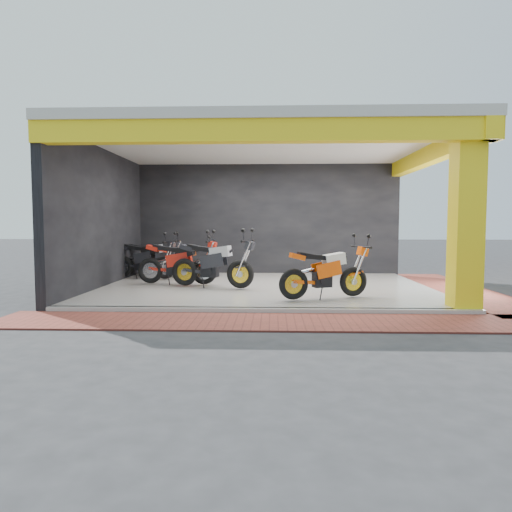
{
  "coord_description": "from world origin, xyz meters",
  "views": [
    {
      "loc": [
        0.19,
        -9.3,
        1.64
      ],
      "look_at": [
        -0.2,
        1.22,
        0.9
      ],
      "focal_mm": 32.0,
      "sensor_mm": 36.0,
      "label": 1
    }
  ],
  "objects": [
    {
      "name": "showroom_ceiling",
      "position": [
        0.0,
        2.0,
        3.6
      ],
      "size": [
        8.4,
        6.4,
        0.2
      ],
      "primitive_type": "cube",
      "color": "beige",
      "rests_on": "corner_column"
    },
    {
      "name": "paver_front",
      "position": [
        0.0,
        -1.8,
        0.01
      ],
      "size": [
        9.0,
        1.4,
        0.03
      ],
      "primitive_type": "cube",
      "color": "#983E32",
      "rests_on": "ground"
    },
    {
      "name": "moto_row_e",
      "position": [
        -2.84,
        4.21,
        0.73
      ],
      "size": [
        2.18,
        1.25,
        1.26
      ],
      "primitive_type": null,
      "rotation": [
        0.0,
        0.0,
        0.25
      ],
      "color": "black",
      "rests_on": "showroom_floor"
    },
    {
      "name": "paver_right",
      "position": [
        4.8,
        2.0,
        0.01
      ],
      "size": [
        1.4,
        7.0,
        0.03
      ],
      "primitive_type": "cube",
      "color": "#983E32",
      "rests_on": "ground"
    },
    {
      "name": "moto_row_c",
      "position": [
        -1.81,
        3.76,
        0.68
      ],
      "size": [
        1.99,
        1.04,
        1.15
      ],
      "primitive_type": null,
      "rotation": [
        0.0,
        0.0,
        0.19
      ],
      "color": "red",
      "rests_on": "showroom_floor"
    },
    {
      "name": "floor_kerb",
      "position": [
        0.0,
        -1.02,
        0.05
      ],
      "size": [
        8.0,
        0.2,
        0.1
      ],
      "primitive_type": "cube",
      "color": "beige",
      "rests_on": "ground"
    },
    {
      "name": "corner_column",
      "position": [
        3.75,
        -0.75,
        1.75
      ],
      "size": [
        0.5,
        0.5,
        3.5
      ],
      "primitive_type": "cube",
      "color": "yellow",
      "rests_on": "ground"
    },
    {
      "name": "showroom_floor",
      "position": [
        0.0,
        2.0,
        0.05
      ],
      "size": [
        8.0,
        6.0,
        0.1
      ],
      "primitive_type": "cube",
      "color": "beige",
      "rests_on": "ground"
    },
    {
      "name": "back_wall",
      "position": [
        0.0,
        5.1,
        1.75
      ],
      "size": [
        8.2,
        0.2,
        3.5
      ],
      "primitive_type": "cube",
      "color": "black",
      "rests_on": "ground"
    },
    {
      "name": "moto_row_a",
      "position": [
        -0.57,
        1.35,
        0.79
      ],
      "size": [
        2.4,
        1.46,
        1.38
      ],
      "primitive_type": null,
      "rotation": [
        0.0,
        0.0,
        -0.29
      ],
      "color": "black",
      "rests_on": "showroom_floor"
    },
    {
      "name": "header_beam_right",
      "position": [
        4.0,
        2.0,
        3.3
      ],
      "size": [
        0.3,
        6.4,
        0.4
      ],
      "primitive_type": "cube",
      "color": "yellow",
      "rests_on": "corner_column"
    },
    {
      "name": "moto_row_b",
      "position": [
        -1.54,
        2.04,
        0.77
      ],
      "size": [
        2.27,
        1.07,
        1.34
      ],
      "primitive_type": null,
      "rotation": [
        0.0,
        0.0,
        -0.12
      ],
      "color": "red",
      "rests_on": "showroom_floor"
    },
    {
      "name": "header_beam_front",
      "position": [
        0.0,
        -1.0,
        3.3
      ],
      "size": [
        8.4,
        0.3,
        0.4
      ],
      "primitive_type": "cube",
      "color": "yellow",
      "rests_on": "corner_column"
    },
    {
      "name": "moto_row_d",
      "position": [
        -2.79,
        3.15,
        0.73
      ],
      "size": [
        2.21,
        1.29,
        1.27
      ],
      "primitive_type": null,
      "rotation": [
        0.0,
        0.0,
        -0.27
      ],
      "color": "black",
      "rests_on": "showroom_floor"
    },
    {
      "name": "moto_hero",
      "position": [
        1.88,
        0.27,
        0.74
      ],
      "size": [
        2.23,
        1.46,
        1.28
      ],
      "primitive_type": null,
      "rotation": [
        0.0,
        0.0,
        0.36
      ],
      "color": "#FF570A",
      "rests_on": "showroom_floor"
    },
    {
      "name": "left_wall",
      "position": [
        -4.1,
        2.0,
        1.75
      ],
      "size": [
        0.2,
        6.2,
        3.5
      ],
      "primitive_type": "cube",
      "color": "black",
      "rests_on": "ground"
    },
    {
      "name": "ground",
      "position": [
        0.0,
        0.0,
        0.0
      ],
      "size": [
        80.0,
        80.0,
        0.0
      ],
      "primitive_type": "plane",
      "color": "#2D2D30",
      "rests_on": "ground"
    }
  ]
}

